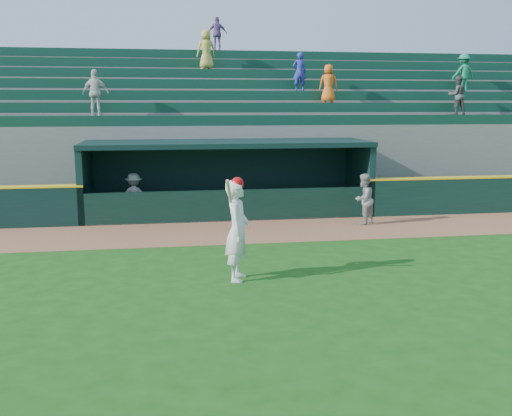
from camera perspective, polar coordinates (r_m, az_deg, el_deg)
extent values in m
plane|color=#184A12|center=(11.90, 1.22, -7.54)|extent=(120.00, 120.00, 0.00)
cube|color=#915A3A|center=(16.58, -1.79, -2.39)|extent=(40.00, 3.00, 0.01)
imported|color=gray|center=(17.79, 10.70, 0.87)|extent=(0.97, 0.95, 1.58)
imported|color=#9D9D98|center=(18.81, -12.08, 1.18)|extent=(1.00, 0.63, 1.48)
cube|color=slate|center=(19.30, -2.84, -0.55)|extent=(9.00, 2.60, 0.04)
cube|color=black|center=(19.18, -16.67, 2.39)|extent=(0.20, 2.60, 2.30)
cube|color=black|center=(20.13, 10.28, 3.01)|extent=(0.20, 2.60, 2.30)
cube|color=black|center=(20.40, -3.26, 3.25)|extent=(9.40, 0.20, 2.30)
cube|color=black|center=(18.99, -2.90, 6.46)|extent=(9.40, 2.80, 0.16)
cube|color=black|center=(18.02, -2.43, 0.23)|extent=(9.00, 0.16, 1.00)
cube|color=brown|center=(20.04, -3.09, 0.52)|extent=(8.40, 0.45, 0.10)
cube|color=slate|center=(20.88, -3.42, 4.26)|extent=(34.00, 0.85, 2.91)
cube|color=#0F3828|center=(20.66, -3.43, 8.74)|extent=(34.00, 0.60, 0.36)
cube|color=slate|center=(21.70, -3.65, 5.08)|extent=(34.00, 0.85, 3.36)
cube|color=#0F3828|center=(21.50, -3.67, 9.99)|extent=(34.00, 0.60, 0.36)
cube|color=slate|center=(22.53, -3.86, 5.84)|extent=(34.00, 0.85, 3.81)
cube|color=#0F3828|center=(22.34, -3.90, 11.15)|extent=(34.00, 0.60, 0.36)
cube|color=slate|center=(23.36, -4.06, 6.55)|extent=(34.00, 0.85, 4.26)
cube|color=#0F3828|center=(23.20, -4.10, 12.23)|extent=(34.00, 0.60, 0.36)
cube|color=slate|center=(24.19, -4.24, 7.21)|extent=(34.00, 0.85, 4.71)
cube|color=#0F3828|center=(24.07, -4.30, 13.23)|extent=(34.00, 0.60, 0.36)
cube|color=slate|center=(25.02, -4.41, 7.82)|extent=(34.00, 0.85, 5.16)
cube|color=#0F3828|center=(24.94, -4.48, 14.16)|extent=(34.00, 0.60, 0.36)
cube|color=slate|center=(25.86, -4.58, 8.40)|extent=(34.00, 0.85, 5.61)
cube|color=#0F3828|center=(25.82, -4.65, 15.02)|extent=(34.00, 0.60, 0.36)
cube|color=slate|center=(26.44, -4.67, 8.44)|extent=(34.50, 0.30, 5.61)
imported|color=orange|center=(22.31, 7.26, 12.25)|extent=(0.77, 0.58, 1.44)
imported|color=silver|center=(20.70, -15.74, 11.05)|extent=(0.98, 0.59, 1.57)
imported|color=#2A2F9A|center=(22.92, 4.38, 13.43)|extent=(0.57, 0.40, 1.48)
imported|color=#484848|center=(23.33, 19.47, 10.58)|extent=(0.71, 0.55, 1.45)
imported|color=#1C8057|center=(25.39, 20.04, 12.58)|extent=(1.03, 0.66, 1.51)
imported|color=gold|center=(24.14, -5.01, 15.51)|extent=(0.86, 0.66, 1.57)
imported|color=#875EA1|center=(25.96, -3.89, 17.00)|extent=(0.84, 0.36, 1.43)
imported|color=white|center=(11.89, -1.85, -2.27)|extent=(0.69, 0.88, 2.12)
sphere|color=#B90E0A|center=(11.71, -1.88, 2.46)|extent=(0.27, 0.27, 0.27)
cylinder|color=tan|center=(11.51, -2.63, 1.15)|extent=(0.23, 0.50, 0.76)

